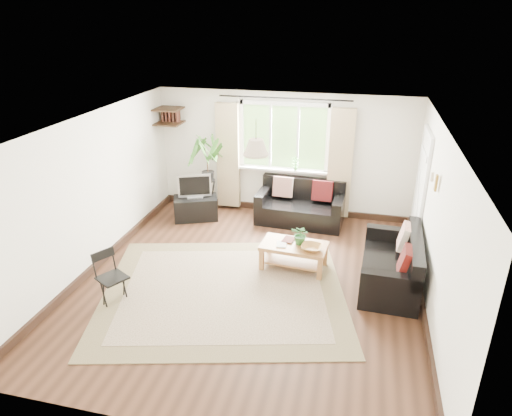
% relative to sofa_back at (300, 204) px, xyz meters
% --- Properties ---
extents(floor, '(5.50, 5.50, 0.00)m').
position_rel_sofa_back_xyz_m(floor, '(-0.42, -2.28, -0.38)').
color(floor, black).
rests_on(floor, ground).
extents(ceiling, '(5.50, 5.50, 0.00)m').
position_rel_sofa_back_xyz_m(ceiling, '(-0.42, -2.28, 2.02)').
color(ceiling, white).
rests_on(ceiling, floor).
extents(wall_back, '(5.00, 0.02, 2.40)m').
position_rel_sofa_back_xyz_m(wall_back, '(-0.42, 0.47, 0.82)').
color(wall_back, white).
rests_on(wall_back, floor).
extents(wall_front, '(5.00, 0.02, 2.40)m').
position_rel_sofa_back_xyz_m(wall_front, '(-0.42, -5.03, 0.82)').
color(wall_front, white).
rests_on(wall_front, floor).
extents(wall_left, '(0.02, 5.50, 2.40)m').
position_rel_sofa_back_xyz_m(wall_left, '(-2.92, -2.28, 0.82)').
color(wall_left, white).
rests_on(wall_left, floor).
extents(wall_right, '(0.02, 5.50, 2.40)m').
position_rel_sofa_back_xyz_m(wall_right, '(2.08, -2.28, 0.82)').
color(wall_right, white).
rests_on(wall_right, floor).
extents(rug, '(4.10, 3.74, 0.02)m').
position_rel_sofa_back_xyz_m(rug, '(-0.73, -2.62, -0.37)').
color(rug, '#BEAD93').
rests_on(rug, floor).
extents(window, '(2.50, 0.16, 2.16)m').
position_rel_sofa_back_xyz_m(window, '(-0.42, 0.43, 1.17)').
color(window, white).
rests_on(window, wall_back).
extents(door, '(0.06, 0.96, 2.06)m').
position_rel_sofa_back_xyz_m(door, '(2.05, -0.58, 0.62)').
color(door, silver).
rests_on(door, wall_right).
extents(corner_shelf, '(0.50, 0.50, 0.34)m').
position_rel_sofa_back_xyz_m(corner_shelf, '(-2.67, 0.22, 1.51)').
color(corner_shelf, black).
rests_on(corner_shelf, wall_back).
extents(pendant_lamp, '(0.36, 0.36, 0.54)m').
position_rel_sofa_back_xyz_m(pendant_lamp, '(-0.42, -1.88, 1.67)').
color(pendant_lamp, beige).
rests_on(pendant_lamp, ceiling).
extents(wall_sconce, '(0.12, 0.12, 0.28)m').
position_rel_sofa_back_xyz_m(wall_sconce, '(2.01, -1.98, 1.36)').
color(wall_sconce, beige).
rests_on(wall_sconce, wall_right).
extents(sofa_back, '(1.67, 0.90, 0.77)m').
position_rel_sofa_back_xyz_m(sofa_back, '(0.00, 0.00, 0.00)').
color(sofa_back, black).
rests_on(sofa_back, floor).
extents(sofa_right, '(1.64, 0.87, 0.76)m').
position_rel_sofa_back_xyz_m(sofa_right, '(1.62, -1.84, -0.00)').
color(sofa_right, black).
rests_on(sofa_right, floor).
extents(coffee_table, '(1.07, 0.64, 0.42)m').
position_rel_sofa_back_xyz_m(coffee_table, '(0.15, -1.72, -0.17)').
color(coffee_table, brown).
rests_on(coffee_table, floor).
extents(table_plant, '(0.36, 0.34, 0.32)m').
position_rel_sofa_back_xyz_m(table_plant, '(0.25, -1.68, 0.19)').
color(table_plant, '#275F26').
rests_on(table_plant, coffee_table).
extents(bowl, '(0.35, 0.35, 0.08)m').
position_rel_sofa_back_xyz_m(bowl, '(0.44, -1.84, 0.07)').
color(bowl, '#A57439').
rests_on(bowl, coffee_table).
extents(book_a, '(0.18, 0.23, 0.02)m').
position_rel_sofa_back_xyz_m(book_a, '(-0.11, -1.79, 0.04)').
color(book_a, white).
rests_on(book_a, coffee_table).
extents(book_b, '(0.21, 0.26, 0.02)m').
position_rel_sofa_back_xyz_m(book_b, '(-0.04, -1.59, 0.05)').
color(book_b, '#522721').
rests_on(book_b, coffee_table).
extents(tv_stand, '(0.94, 0.75, 0.45)m').
position_rel_sofa_back_xyz_m(tv_stand, '(-2.01, -0.31, -0.16)').
color(tv_stand, black).
rests_on(tv_stand, floor).
extents(tv, '(0.67, 0.44, 0.49)m').
position_rel_sofa_back_xyz_m(tv, '(-2.01, -0.31, 0.31)').
color(tv, '#A5A5AA').
rests_on(tv, tv_stand).
extents(palm_stand, '(0.69, 0.69, 1.59)m').
position_rel_sofa_back_xyz_m(palm_stand, '(-1.82, -0.04, 0.41)').
color(palm_stand, black).
rests_on(palm_stand, floor).
extents(folding_chair, '(0.53, 0.53, 0.75)m').
position_rel_sofa_back_xyz_m(folding_chair, '(-2.15, -3.22, -0.01)').
color(folding_chair, black).
rests_on(folding_chair, floor).
extents(sill_plant, '(0.14, 0.10, 0.27)m').
position_rel_sofa_back_xyz_m(sill_plant, '(-0.17, 0.35, 0.68)').
color(sill_plant, '#2D6023').
rests_on(sill_plant, window).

